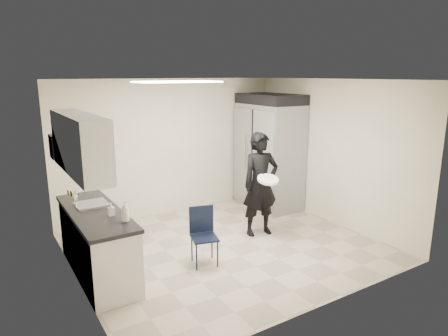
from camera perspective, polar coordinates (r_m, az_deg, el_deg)
floor at (r=6.47m, az=0.37°, el=-11.19°), size 4.50×4.50×0.00m
ceiling at (r=5.89m, az=0.41°, el=12.50°), size 4.50×4.50×0.00m
back_wall at (r=7.77m, az=-7.54°, el=2.95°), size 4.50×0.00×4.50m
left_wall at (r=5.24m, az=-20.90°, el=-2.91°), size 0.00×4.00×4.00m
right_wall at (r=7.47m, az=15.13°, el=2.18°), size 0.00×4.00×4.00m
ceiling_panel at (r=5.95m, az=-6.71°, el=12.13°), size 1.20×0.60×0.02m
lower_counter at (r=5.77m, az=-17.63°, el=-10.36°), size 0.60×1.90×0.86m
countertop at (r=5.61m, az=-17.95°, el=-6.08°), size 0.64×1.95×0.05m
sink at (r=5.85m, az=-18.37°, el=-5.47°), size 0.42×0.40×0.14m
faucet at (r=5.76m, az=-20.41°, el=-4.34°), size 0.02×0.02×0.24m
upper_cabinets at (r=5.35m, az=-19.97°, el=3.27°), size 0.35×1.80×0.75m
towel_dispenser at (r=6.49m, az=-22.58°, el=2.85°), size 0.22×0.30×0.35m
notice_sticker_left at (r=5.36m, az=-20.99°, el=-3.46°), size 0.00×0.12×0.07m
notice_sticker_right at (r=5.56m, az=-21.36°, el=-3.34°), size 0.00×0.12×0.07m
commercial_fridge at (r=8.16m, az=6.46°, el=1.68°), size 0.80×1.35×2.10m
fridge_compressor at (r=8.01m, az=6.68°, el=9.77°), size 0.80×1.35×0.20m
folding_chair at (r=5.78m, az=-2.82°, el=-9.93°), size 0.44×0.44×0.81m
man_tuxedo at (r=6.72m, az=5.23°, el=-2.34°), size 0.70×0.53×1.76m
bucket_lid at (r=6.47m, az=6.29°, el=-1.64°), size 0.40×0.40×0.04m
soap_bottle_a at (r=5.07m, az=-13.96°, el=-6.02°), size 0.14×0.14×0.26m
soap_bottle_b at (r=5.33m, az=-15.83°, el=-5.69°), size 0.08×0.08×0.17m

